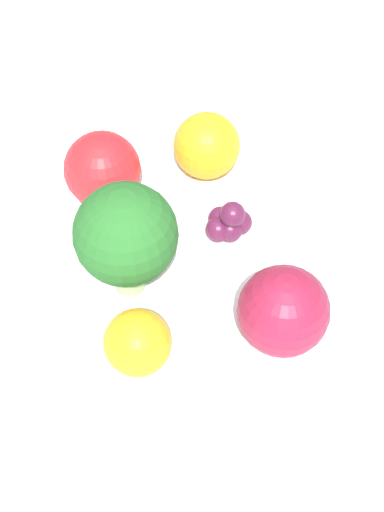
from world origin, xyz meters
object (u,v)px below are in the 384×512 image
orange_back (138,343)px  bowl (192,281)px  apple_red (289,306)px  orange_front (207,146)px  broccoli (126,236)px  apple_green (101,170)px  grape_cluster (228,223)px

orange_back → bowl: bearing=-157.6°
bowl → apple_red: bearing=93.8°
bowl → orange_front: size_ratio=5.05×
broccoli → apple_red: broccoli is taller
apple_green → bowl: bearing=90.5°
grape_cluster → orange_back: bearing=17.0°
orange_front → apple_green: bearing=-23.7°
broccoli → apple_green: broccoli is taller
orange_front → grape_cluster: bearing=58.5°
apple_green → orange_front: apple_green is taller
apple_green → orange_front: 0.07m
apple_red → grape_cluster: apple_red is taller
orange_front → orange_back: bearing=31.4°
orange_back → grape_cluster: orange_back is taller
bowl → grape_cluster: size_ratio=7.41×
orange_front → bowl: bearing=39.3°
bowl → apple_green: apple_green is taller
orange_front → grape_cluster: 0.06m
orange_front → broccoli: bearing=20.4°
apple_green → apple_red: bearing=92.0°
apple_green → orange_back: 0.13m
orange_front → orange_back: size_ratio=1.17×
bowl → orange_back: 0.08m
broccoli → apple_green: size_ratio=1.57×
grape_cluster → orange_front: bearing=-121.5°
apple_red → orange_front: (-0.06, -0.13, -0.00)m
broccoli → apple_red: bearing=115.5°
apple_red → orange_front: size_ratio=1.17×
apple_red → grape_cluster: 0.08m
orange_front → orange_back: 0.16m
apple_red → orange_back: 0.09m
bowl → apple_green: (0.00, -0.08, 0.04)m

